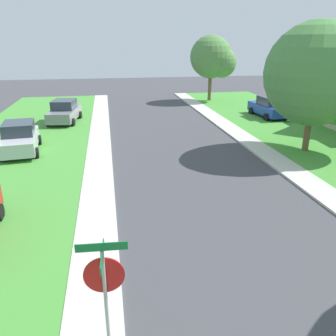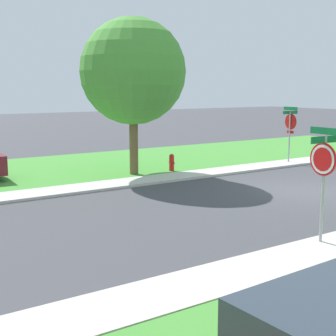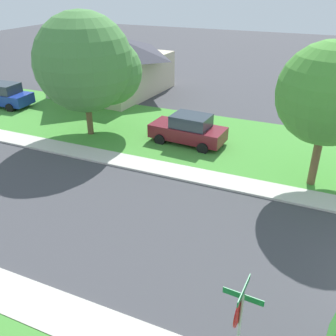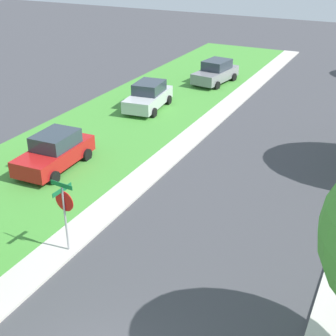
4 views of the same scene
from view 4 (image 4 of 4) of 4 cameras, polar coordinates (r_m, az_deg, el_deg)
The scene contains 6 objects.
sidewalk_west at distance 22.63m, azimuth -1.35°, elevation 0.28°, with size 1.40×56.00×0.10m, color beige.
lawn_west at distance 24.98m, azimuth -10.94°, elevation 2.38°, with size 8.00×56.00×0.08m, color #479338.
stop_sign_far_corner at distance 16.17m, azimuth -12.57°, elevation -4.51°, with size 0.92×0.92×2.77m.
car_red_kerbside_mid at distance 22.78m, azimuth -13.67°, elevation 1.97°, with size 2.18×4.37×1.76m.
car_grey_behind_trees at distance 35.96m, azimuth 5.85°, elevation 11.59°, with size 2.46×4.50×1.76m.
car_silver_driveway_right at distance 30.15m, azimuth -2.41°, elevation 8.77°, with size 2.39×4.47×1.76m.
Camera 4 is at (4.85, -5.92, 10.04)m, focal length 49.80 mm.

